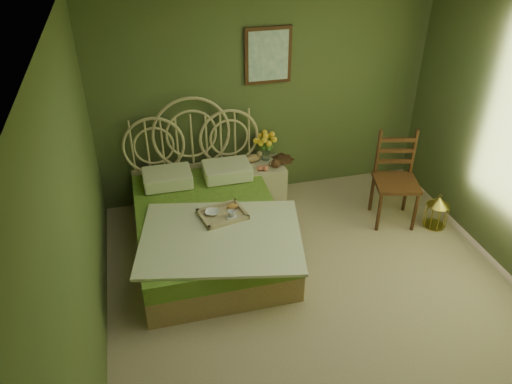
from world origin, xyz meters
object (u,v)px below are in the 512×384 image
object	(u,v)px
bed	(208,225)
birdcage	(437,212)
nightstand	(264,175)
chair	(394,172)

from	to	relation	value
bed	birdcage	bearing A→B (deg)	-5.38
bed	nightstand	size ratio (longest dim) A/B	2.37
bed	chair	size ratio (longest dim) A/B	2.06
nightstand	chair	world-z (taller)	chair
bed	birdcage	distance (m)	2.62
birdcage	bed	bearing A→B (deg)	174.62
nightstand	birdcage	bearing A→B (deg)	-30.60
chair	birdcage	distance (m)	0.68
nightstand	birdcage	world-z (taller)	nightstand
nightstand	birdcage	size ratio (longest dim) A/B	2.44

